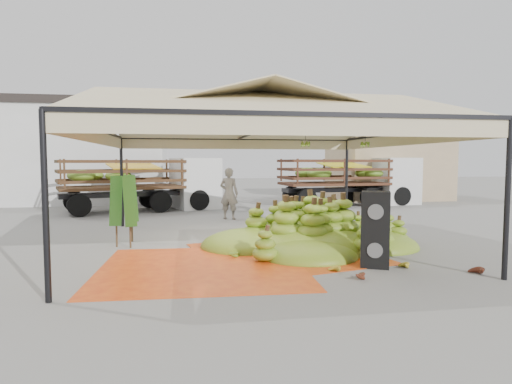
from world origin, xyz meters
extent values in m
plane|color=slate|center=(0.00, 0.00, 0.00)|extent=(90.00, 90.00, 0.00)
cylinder|color=black|center=(-4.00, -4.00, 1.50)|extent=(0.10, 0.10, 3.00)
cylinder|color=black|center=(4.00, -4.00, 1.50)|extent=(0.10, 0.10, 3.00)
cylinder|color=black|center=(-4.00, 4.00, 1.50)|extent=(0.10, 0.10, 3.00)
cylinder|color=black|center=(4.00, 4.00, 1.50)|extent=(0.10, 0.10, 3.00)
pyramid|color=beige|center=(0.00, 0.00, 3.50)|extent=(8.00, 8.00, 1.00)
cube|color=black|center=(0.00, 0.00, 3.00)|extent=(8.00, 8.00, 0.08)
cube|color=beige|center=(0.00, 0.00, 2.82)|extent=(8.00, 8.00, 0.36)
cube|color=silver|center=(-10.00, 14.00, 2.50)|extent=(14.00, 6.00, 5.00)
cube|color=black|center=(-10.00, 14.00, 5.20)|extent=(14.30, 6.30, 0.40)
cube|color=tan|center=(10.00, 13.00, 1.80)|extent=(6.00, 5.00, 3.60)
cube|color=navy|center=(10.00, 13.00, 3.85)|extent=(6.30, 5.30, 0.50)
cube|color=orange|center=(-1.54, -2.15, 0.01)|extent=(4.36, 4.17, 0.01)
cube|color=#C54A12|center=(0.45, -1.10, 0.01)|extent=(4.64, 4.78, 0.01)
ellipsoid|color=#547418|center=(1.39, -0.50, 0.62)|extent=(6.82, 6.08, 1.24)
ellipsoid|color=gold|center=(2.52, -2.90, 0.09)|extent=(0.42, 0.34, 0.19)
ellipsoid|color=gold|center=(1.01, -3.00, 0.09)|extent=(0.50, 0.47, 0.18)
ellipsoid|color=#5A2214|center=(1.28, -3.51, 0.10)|extent=(0.54, 0.51, 0.20)
ellipsoid|color=#572814|center=(3.70, -3.57, 0.10)|extent=(0.52, 0.45, 0.20)
ellipsoid|color=#437217|center=(-0.82, -1.27, 0.10)|extent=(0.54, 0.53, 0.19)
ellipsoid|color=#45841B|center=(0.96, -1.13, 2.62)|extent=(0.24, 0.24, 0.20)
ellipsoid|color=#45841B|center=(2.46, -1.13, 2.62)|extent=(0.24, 0.24, 0.20)
cube|color=black|center=(2.04, -2.67, 0.40)|extent=(0.73, 0.69, 0.79)
cube|color=black|center=(2.04, -2.67, 1.19)|extent=(0.73, 0.69, 0.79)
imported|color=gray|center=(-0.24, 5.17, 0.99)|extent=(0.85, 0.72, 1.98)
cube|color=#4D2A19|center=(-4.63, 8.40, 1.08)|extent=(5.62, 3.88, 0.12)
cube|color=silver|center=(-1.42, 9.48, 1.18)|extent=(2.47, 2.73, 2.36)
cylinder|color=black|center=(-6.06, 6.83, 0.46)|extent=(0.97, 0.59, 0.92)
cylinder|color=black|center=(-6.71, 8.78, 0.46)|extent=(0.97, 0.59, 0.92)
cylinder|color=black|center=(-2.94, 7.88, 0.46)|extent=(0.97, 0.59, 0.92)
cylinder|color=black|center=(-3.60, 9.83, 0.46)|extent=(0.97, 0.59, 0.92)
cylinder|color=black|center=(-1.29, 8.44, 0.46)|extent=(0.97, 0.59, 0.92)
cylinder|color=black|center=(-1.95, 10.38, 0.46)|extent=(0.97, 0.59, 0.92)
ellipsoid|color=#537819|center=(-4.63, 8.40, 1.59)|extent=(4.48, 3.06, 0.72)
cube|color=gold|center=(-4.15, 8.56, 2.00)|extent=(2.60, 2.59, 0.26)
cube|color=#532F1B|center=(5.52, 9.65, 1.09)|extent=(5.42, 2.90, 0.12)
cube|color=silver|center=(8.94, 10.00, 1.20)|extent=(2.09, 2.47, 2.39)
cylinder|color=black|center=(3.76, 8.43, 0.47)|extent=(0.96, 0.40, 0.94)
cylinder|color=black|center=(3.55, 10.50, 0.47)|extent=(0.96, 0.40, 0.94)
cylinder|color=black|center=(7.07, 8.77, 0.47)|extent=(0.96, 0.40, 0.94)
cylinder|color=black|center=(6.86, 10.84, 0.47)|extent=(0.96, 0.40, 0.94)
cylinder|color=black|center=(8.83, 8.94, 0.47)|extent=(0.96, 0.40, 0.94)
cylinder|color=black|center=(8.62, 11.01, 0.47)|extent=(0.96, 0.40, 0.94)
ellipsoid|color=#407718|center=(5.52, 9.65, 1.61)|extent=(4.33, 2.28, 0.73)
cube|color=yellow|center=(6.04, 9.71, 2.03)|extent=(2.28, 2.27, 0.26)
camera|label=1|loc=(-1.86, -10.99, 2.21)|focal=30.00mm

